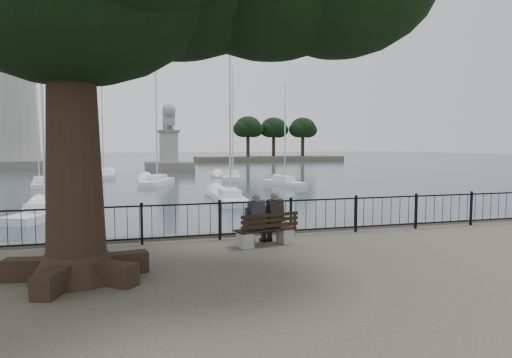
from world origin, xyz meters
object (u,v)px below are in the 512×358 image
object	(u,v)px
lighthouse	(15,80)
lion_monument	(169,155)
person_left	(254,221)
bench	(266,234)
person_right	(272,220)

from	to	relation	value
lighthouse	lion_monument	bearing A→B (deg)	-31.10
person_left	lion_monument	bearing A→B (deg)	87.26
bench	lighthouse	size ratio (longest dim) A/B	0.06
person_left	person_right	bearing A→B (deg)	11.59
bench	person_right	bearing A→B (deg)	33.67
person_left	lion_monument	size ratio (longest dim) A/B	0.15
person_left	person_right	world-z (taller)	same
person_left	person_right	distance (m)	0.52
person_right	lion_monument	size ratio (longest dim) A/B	0.15
bench	lighthouse	bearing A→B (deg)	106.58
bench	lion_monument	xyz separation A→B (m)	(2.01, 48.38, 0.89)
bench	lighthouse	world-z (taller)	lighthouse
bench	person_right	distance (m)	0.40
bench	person_left	bearing A→B (deg)	174.30
lighthouse	person_left	bearing A→B (deg)	-73.69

